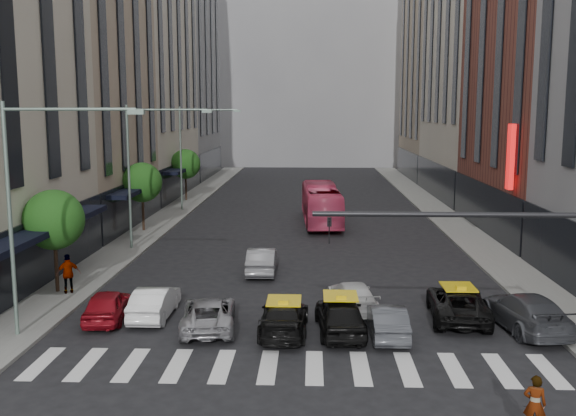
# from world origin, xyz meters

# --- Properties ---
(ground) EXTENTS (160.00, 160.00, 0.00)m
(ground) POSITION_xyz_m (0.00, 0.00, 0.00)
(ground) COLOR black
(ground) RESTS_ON ground
(sidewalk_left) EXTENTS (3.00, 96.00, 0.15)m
(sidewalk_left) POSITION_xyz_m (-11.50, 30.00, 0.07)
(sidewalk_left) COLOR slate
(sidewalk_left) RESTS_ON ground
(sidewalk_right) EXTENTS (3.00, 96.00, 0.15)m
(sidewalk_right) POSITION_xyz_m (11.50, 30.00, 0.07)
(sidewalk_right) COLOR slate
(sidewalk_right) RESTS_ON ground
(building_left_b) EXTENTS (8.00, 16.00, 24.00)m
(building_left_b) POSITION_xyz_m (-17.00, 28.00, 12.00)
(building_left_b) COLOR tan
(building_left_b) RESTS_ON ground
(building_left_c) EXTENTS (8.00, 20.00, 36.00)m
(building_left_c) POSITION_xyz_m (-17.00, 46.00, 18.00)
(building_left_c) COLOR beige
(building_left_c) RESTS_ON ground
(building_left_d) EXTENTS (8.00, 18.00, 30.00)m
(building_left_d) POSITION_xyz_m (-17.00, 65.00, 15.00)
(building_left_d) COLOR gray
(building_left_d) RESTS_ON ground
(building_right_b) EXTENTS (8.00, 18.00, 26.00)m
(building_right_b) POSITION_xyz_m (17.00, 27.00, 13.00)
(building_right_b) COLOR brown
(building_right_b) RESTS_ON ground
(building_right_d) EXTENTS (8.00, 18.00, 28.00)m
(building_right_d) POSITION_xyz_m (17.00, 65.00, 14.00)
(building_right_d) COLOR tan
(building_right_d) RESTS_ON ground
(building_far) EXTENTS (30.00, 10.00, 36.00)m
(building_far) POSITION_xyz_m (0.00, 85.00, 18.00)
(building_far) COLOR gray
(building_far) RESTS_ON ground
(tree_near) EXTENTS (2.88, 2.88, 4.95)m
(tree_near) POSITION_xyz_m (-11.80, 10.00, 3.65)
(tree_near) COLOR black
(tree_near) RESTS_ON sidewalk_left
(tree_mid) EXTENTS (2.88, 2.88, 4.95)m
(tree_mid) POSITION_xyz_m (-11.80, 26.00, 3.65)
(tree_mid) COLOR black
(tree_mid) RESTS_ON sidewalk_left
(tree_far) EXTENTS (2.88, 2.88, 4.95)m
(tree_far) POSITION_xyz_m (-11.80, 42.00, 3.65)
(tree_far) COLOR black
(tree_far) RESTS_ON sidewalk_left
(streetlamp_near) EXTENTS (5.38, 0.25, 9.00)m
(streetlamp_near) POSITION_xyz_m (-10.04, 4.00, 5.90)
(streetlamp_near) COLOR gray
(streetlamp_near) RESTS_ON sidewalk_left
(streetlamp_mid) EXTENTS (5.38, 0.25, 9.00)m
(streetlamp_mid) POSITION_xyz_m (-10.04, 20.00, 5.90)
(streetlamp_mid) COLOR gray
(streetlamp_mid) RESTS_ON sidewalk_left
(streetlamp_far) EXTENTS (5.38, 0.25, 9.00)m
(streetlamp_far) POSITION_xyz_m (-10.04, 36.00, 5.90)
(streetlamp_far) COLOR gray
(streetlamp_far) RESTS_ON sidewalk_left
(traffic_signal) EXTENTS (10.10, 0.20, 6.00)m
(traffic_signal) POSITION_xyz_m (7.69, -1.00, 4.47)
(traffic_signal) COLOR black
(traffic_signal) RESTS_ON ground
(liberty_sign) EXTENTS (0.30, 0.70, 4.00)m
(liberty_sign) POSITION_xyz_m (12.60, 20.00, 6.00)
(liberty_sign) COLOR red
(liberty_sign) RESTS_ON ground
(car_red) EXTENTS (1.95, 4.03, 1.33)m
(car_red) POSITION_xyz_m (-8.13, 6.23, 0.66)
(car_red) COLOR maroon
(car_red) RESTS_ON ground
(car_white_front) EXTENTS (1.45, 4.11, 1.35)m
(car_white_front) POSITION_xyz_m (-6.24, 6.71, 0.68)
(car_white_front) COLOR white
(car_white_front) RESTS_ON ground
(car_silver) EXTENTS (2.64, 4.82, 1.28)m
(car_silver) POSITION_xyz_m (-3.70, 5.37, 0.64)
(car_silver) COLOR #95959A
(car_silver) RESTS_ON ground
(taxi_left) EXTENTS (1.96, 4.62, 1.33)m
(taxi_left) POSITION_xyz_m (-0.60, 4.89, 0.67)
(taxi_left) COLOR black
(taxi_left) RESTS_ON ground
(taxi_center) EXTENTS (2.13, 4.59, 1.52)m
(taxi_center) POSITION_xyz_m (1.64, 4.99, 0.76)
(taxi_center) COLOR black
(taxi_center) RESTS_ON ground
(car_grey_mid) EXTENTS (1.40, 3.91, 1.28)m
(car_grey_mid) POSITION_xyz_m (3.46, 4.73, 0.64)
(car_grey_mid) COLOR #3F4146
(car_grey_mid) RESTS_ON ground
(taxi_right) EXTENTS (2.75, 5.20, 1.39)m
(taxi_right) POSITION_xyz_m (6.70, 6.94, 0.70)
(taxi_right) COLOR black
(taxi_right) RESTS_ON ground
(car_grey_curb) EXTENTS (2.80, 5.43, 1.51)m
(car_grey_curb) POSITION_xyz_m (9.16, 5.73, 0.75)
(car_grey_curb) COLOR #3E4045
(car_grey_curb) RESTS_ON ground
(car_row2_left) EXTENTS (1.59, 4.35, 1.42)m
(car_row2_left) POSITION_xyz_m (-2.23, 14.41, 0.71)
(car_row2_left) COLOR gray
(car_row2_left) RESTS_ON ground
(car_row2_right) EXTENTS (2.32, 4.55, 1.26)m
(car_row2_right) POSITION_xyz_m (2.31, 8.10, 0.63)
(car_row2_right) COLOR silver
(car_row2_right) RESTS_ON ground
(bus) EXTENTS (3.17, 11.18, 3.08)m
(bus) POSITION_xyz_m (1.21, 30.06, 1.54)
(bus) COLOR #CC3C60
(bus) RESTS_ON ground
(rider) EXTENTS (0.68, 0.54, 1.62)m
(rider) POSITION_xyz_m (6.46, -3.28, 1.61)
(rider) COLOR gray
(rider) RESTS_ON motorcycle
(pedestrian_far) EXTENTS (1.20, 0.90, 1.90)m
(pedestrian_far) POSITION_xyz_m (-11.11, 9.69, 1.10)
(pedestrian_far) COLOR gray
(pedestrian_far) RESTS_ON sidewalk_left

